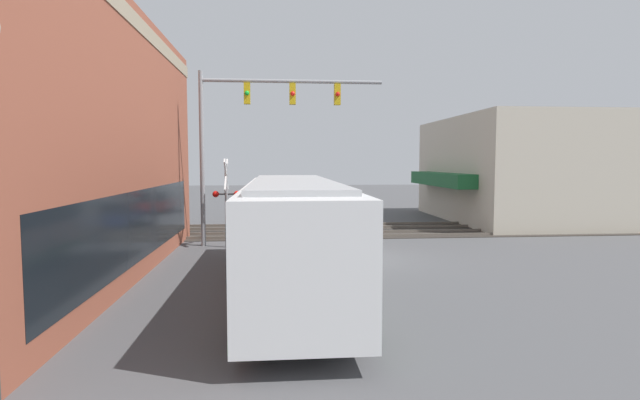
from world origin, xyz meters
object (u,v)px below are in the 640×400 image
(parked_car_blue, at_px, (284,213))
(parked_car_silver, at_px, (310,196))
(city_bus, at_px, (293,230))
(pedestrian_at_crossing, at_px, (254,226))
(crossing_signal, at_px, (226,194))
(pedestrian_near_bus, at_px, (344,237))
(parked_car_red, at_px, (282,202))

(parked_car_blue, distance_m, parked_car_silver, 15.61)
(city_bus, bearing_deg, pedestrian_at_crossing, 10.75)
(crossing_signal, height_order, parked_car_blue, crossing_signal)
(crossing_signal, relative_size, pedestrian_near_bus, 2.29)
(city_bus, bearing_deg, parked_car_red, -0.00)
(parked_car_blue, xyz_separation_m, parked_car_red, (8.22, 0.00, 0.01))
(parked_car_red, distance_m, parked_car_silver, 7.63)
(pedestrian_at_crossing, bearing_deg, crossing_signal, 90.82)
(parked_car_red, distance_m, pedestrian_at_crossing, 15.70)
(city_bus, xyz_separation_m, parked_car_silver, (30.33, -2.60, -1.11))
(parked_car_blue, distance_m, pedestrian_at_crossing, 7.55)
(city_bus, height_order, parked_car_red, city_bus)
(pedestrian_near_bus, bearing_deg, parked_car_red, 6.30)
(parked_car_blue, bearing_deg, city_bus, 180.00)
(crossing_signal, relative_size, pedestrian_at_crossing, 2.13)
(parked_car_blue, relative_size, parked_car_silver, 0.88)
(city_bus, relative_size, parked_car_silver, 2.55)
(city_bus, distance_m, pedestrian_at_crossing, 7.71)
(crossing_signal, bearing_deg, pedestrian_near_bus, -123.66)
(parked_car_red, bearing_deg, parked_car_blue, -180.00)
(parked_car_silver, height_order, pedestrian_at_crossing, pedestrian_at_crossing)
(city_bus, height_order, parked_car_silver, city_bus)
(crossing_signal, height_order, pedestrian_at_crossing, crossing_signal)
(crossing_signal, bearing_deg, parked_car_red, -9.33)
(parked_car_red, height_order, pedestrian_at_crossing, pedestrian_at_crossing)
(city_bus, xyz_separation_m, pedestrian_near_bus, (4.42, -2.07, -0.91))
(parked_car_red, xyz_separation_m, pedestrian_near_bus, (-18.74, -2.07, 0.16))
(parked_car_silver, bearing_deg, parked_car_red, 160.06)
(crossing_signal, xyz_separation_m, pedestrian_at_crossing, (0.02, -1.14, -1.38))
(parked_car_blue, bearing_deg, parked_car_silver, -9.59)
(crossing_signal, height_order, pedestrian_near_bus, crossing_signal)
(pedestrian_at_crossing, bearing_deg, parked_car_red, -5.22)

